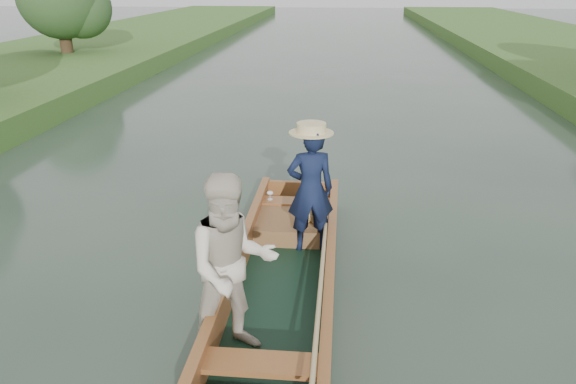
{
  "coord_description": "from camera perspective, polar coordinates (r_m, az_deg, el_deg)",
  "views": [
    {
      "loc": [
        0.57,
        -5.3,
        3.23
      ],
      "look_at": [
        0.0,
        0.6,
        0.95
      ],
      "focal_mm": 35.0,
      "sensor_mm": 36.0,
      "label": 1
    }
  ],
  "objects": [
    {
      "name": "trees_far",
      "position": [
        13.73,
        11.18,
        17.75
      ],
      "size": [
        22.62,
        14.58,
        4.61
      ],
      "color": "#47331E",
      "rests_on": "ground"
    },
    {
      "name": "ground",
      "position": [
        6.24,
        -0.54,
        -10.17
      ],
      "size": [
        120.0,
        120.0,
        0.0
      ],
      "primitive_type": "plane",
      "color": "#283D30",
      "rests_on": "ground"
    },
    {
      "name": "punt",
      "position": [
        5.81,
        -1.58,
        -6.17
      ],
      "size": [
        1.37,
        5.0,
        1.76
      ],
      "color": "black",
      "rests_on": "ground"
    }
  ]
}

